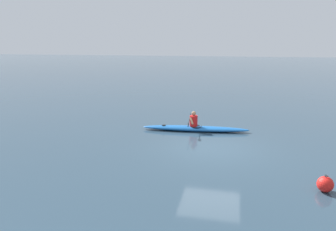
% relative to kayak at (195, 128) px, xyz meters
% --- Properties ---
extents(ground_plane, '(160.00, 160.00, 0.00)m').
position_rel_kayak_xyz_m(ground_plane, '(-0.98, 2.31, -0.13)').
color(ground_plane, '#283D4C').
extents(kayak, '(5.16, 1.08, 0.25)m').
position_rel_kayak_xyz_m(kayak, '(0.00, 0.00, 0.00)').
color(kayak, '#1959A5').
rests_on(kayak, ground).
extents(kayaker, '(0.51, 2.40, 0.73)m').
position_rel_kayak_xyz_m(kayaker, '(0.11, 0.01, 0.42)').
color(kayaker, red).
rests_on(kayaker, kayak).
extents(mooring_buoy_white_far, '(0.46, 0.46, 0.51)m').
position_rel_kayak_xyz_m(mooring_buoy_white_far, '(-4.48, 5.46, 0.11)').
color(mooring_buoy_white_far, red).
rests_on(mooring_buoy_white_far, ground).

